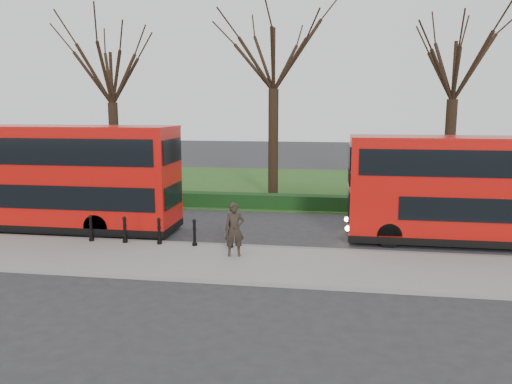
% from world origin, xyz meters
% --- Properties ---
extents(ground, '(120.00, 120.00, 0.00)m').
position_xyz_m(ground, '(0.00, 0.00, 0.00)').
color(ground, '#28282B').
rests_on(ground, ground).
extents(pavement, '(60.00, 4.00, 0.15)m').
position_xyz_m(pavement, '(0.00, -3.00, 0.07)').
color(pavement, gray).
rests_on(pavement, ground).
extents(kerb, '(60.00, 0.25, 0.16)m').
position_xyz_m(kerb, '(0.00, -1.00, 0.07)').
color(kerb, slate).
rests_on(kerb, ground).
extents(grass_verge, '(60.00, 18.00, 0.06)m').
position_xyz_m(grass_verge, '(0.00, 15.00, 0.03)').
color(grass_verge, '#294C19').
rests_on(grass_verge, ground).
extents(hedge, '(60.00, 0.90, 0.80)m').
position_xyz_m(hedge, '(0.00, 6.80, 0.40)').
color(hedge, black).
rests_on(hedge, ground).
extents(yellow_line_outer, '(60.00, 0.10, 0.01)m').
position_xyz_m(yellow_line_outer, '(0.00, -0.70, 0.01)').
color(yellow_line_outer, yellow).
rests_on(yellow_line_outer, ground).
extents(yellow_line_inner, '(60.00, 0.10, 0.01)m').
position_xyz_m(yellow_line_inner, '(0.00, -0.50, 0.01)').
color(yellow_line_inner, yellow).
rests_on(yellow_line_inner, ground).
extents(tree_left, '(6.66, 6.66, 10.40)m').
position_xyz_m(tree_left, '(-8.00, 10.00, 7.56)').
color(tree_left, black).
rests_on(tree_left, ground).
extents(tree_mid, '(7.56, 7.56, 11.81)m').
position_xyz_m(tree_mid, '(2.00, 10.00, 8.58)').
color(tree_mid, black).
rests_on(tree_mid, ground).
extents(tree_right, '(6.84, 6.84, 10.69)m').
position_xyz_m(tree_right, '(12.00, 10.00, 7.77)').
color(tree_right, black).
rests_on(tree_right, ground).
extents(bollard_row, '(5.84, 0.15, 1.00)m').
position_xyz_m(bollard_row, '(-1.08, -1.35, 0.65)').
color(bollard_row, black).
rests_on(bollard_row, pavement).
extents(bus_lead, '(11.67, 2.68, 4.64)m').
position_xyz_m(bus_lead, '(-6.96, 0.64, 2.34)').
color(bus_lead, '#BB0F0A').
rests_on(bus_lead, ground).
extents(bus_rear, '(10.79, 2.48, 4.29)m').
position_xyz_m(bus_rear, '(11.62, 1.20, 2.16)').
color(bus_rear, '#BB0F0A').
rests_on(bus_rear, ground).
extents(pedestrian, '(0.80, 0.62, 1.95)m').
position_xyz_m(pedestrian, '(2.14, -2.43, 1.12)').
color(pedestrian, black).
rests_on(pedestrian, pavement).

